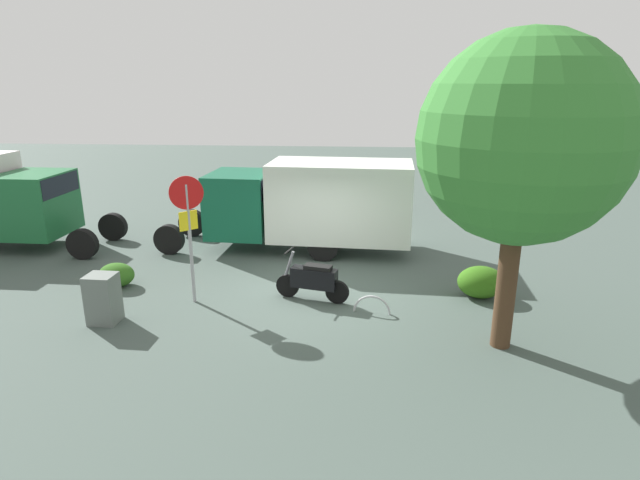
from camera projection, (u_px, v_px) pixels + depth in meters
ground_plane at (312, 292)px, 12.88m from camera, size 60.00×60.00×0.00m
box_truck_near at (308, 201)px, 15.68m from camera, size 7.73×2.60×2.73m
motorcycle at (313, 280)px, 12.27m from camera, size 1.78×0.71×1.20m
stop_sign at (188, 220)px, 11.74m from camera, size 0.71×0.33×3.01m
street_tree at (523, 140)px, 9.12m from camera, size 3.76×3.76×5.91m
utility_cabinet at (103, 299)px, 11.13m from camera, size 0.62×0.56×1.09m
bike_rack_hoop at (372, 313)px, 11.72m from camera, size 0.85×0.17×0.85m
shrub_near_sign at (116, 275)px, 13.16m from camera, size 0.90×0.73×0.61m
shrub_mid_verge at (481, 282)px, 12.48m from camera, size 1.12×0.92×0.77m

